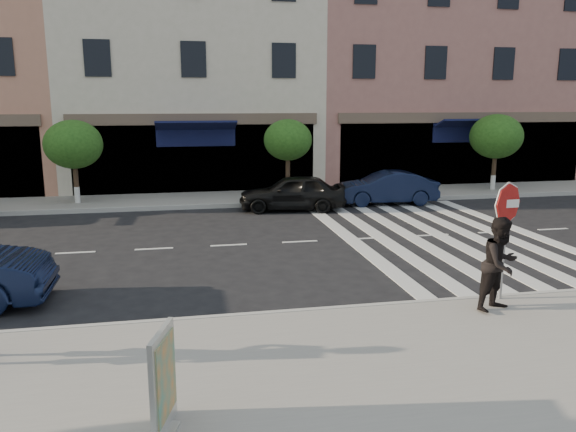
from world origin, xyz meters
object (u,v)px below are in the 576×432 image
at_px(walker, 501,264).
at_px(car_far_mid, 292,193).
at_px(car_far_right, 386,188).
at_px(stop_sign, 507,214).
at_px(poster_board, 164,383).

distance_m(walker, car_far_mid, 10.87).
xyz_separation_m(car_far_mid, car_far_right, (3.78, 0.53, -0.02)).
bearing_deg(car_far_right, car_far_mid, -77.93).
bearing_deg(stop_sign, car_far_right, 77.37).
relative_size(poster_board, car_far_mid, 0.32).
bearing_deg(car_far_mid, stop_sign, 18.55).
bearing_deg(poster_board, car_far_right, 75.94).
bearing_deg(poster_board, walker, 40.78).
relative_size(poster_board, car_far_right, 0.32).
xyz_separation_m(poster_board, car_far_mid, (4.28, 13.48, -0.10)).
distance_m(stop_sign, car_far_right, 10.98).
height_order(poster_board, car_far_mid, poster_board).
bearing_deg(car_far_right, walker, -6.73).
bearing_deg(car_far_mid, poster_board, -9.99).
bearing_deg(car_far_right, stop_sign, -5.32).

